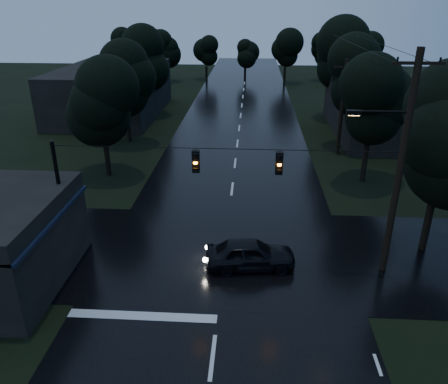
# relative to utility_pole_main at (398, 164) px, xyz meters

# --- Properties ---
(main_road) EXTENTS (12.00, 120.00, 0.02)m
(main_road) POSITION_rel_utility_pole_main_xyz_m (-7.41, 19.00, -5.26)
(main_road) COLOR black
(main_road) RESTS_ON ground
(cross_street) EXTENTS (60.00, 9.00, 0.02)m
(cross_street) POSITION_rel_utility_pole_main_xyz_m (-7.41, 1.00, -5.26)
(cross_street) COLOR black
(cross_street) RESTS_ON ground
(building_far_right) EXTENTS (10.00, 14.00, 4.40)m
(building_far_right) POSITION_rel_utility_pole_main_xyz_m (6.59, 23.00, -3.06)
(building_far_right) COLOR black
(building_far_right) RESTS_ON ground
(building_far_left) EXTENTS (10.00, 16.00, 5.00)m
(building_far_left) POSITION_rel_utility_pole_main_xyz_m (-21.41, 29.00, -2.76)
(building_far_left) COLOR black
(building_far_left) RESTS_ON ground
(utility_pole_main) EXTENTS (3.50, 0.30, 10.00)m
(utility_pole_main) POSITION_rel_utility_pole_main_xyz_m (0.00, 0.00, 0.00)
(utility_pole_main) COLOR black
(utility_pole_main) RESTS_ON ground
(utility_pole_far) EXTENTS (2.00, 0.30, 7.50)m
(utility_pole_far) POSITION_rel_utility_pole_main_xyz_m (0.89, 17.00, -1.38)
(utility_pole_far) COLOR black
(utility_pole_far) RESTS_ON ground
(anchor_pole_left) EXTENTS (0.18, 0.18, 6.00)m
(anchor_pole_left) POSITION_rel_utility_pole_main_xyz_m (-14.91, 0.00, -2.26)
(anchor_pole_left) COLOR black
(anchor_pole_left) RESTS_ON ground
(span_signals) EXTENTS (15.00, 0.37, 1.12)m
(span_signals) POSITION_rel_utility_pole_main_xyz_m (-6.85, -0.01, -0.01)
(span_signals) COLOR black
(span_signals) RESTS_ON ground
(tree_corner_near) EXTENTS (4.48, 4.48, 9.44)m
(tree_corner_near) POSITION_rel_utility_pole_main_xyz_m (2.59, 2.00, 0.74)
(tree_corner_near) COLOR black
(tree_corner_near) RESTS_ON ground
(tree_left_a) EXTENTS (3.92, 3.92, 8.26)m
(tree_left_a) POSITION_rel_utility_pole_main_xyz_m (-16.41, 11.00, -0.02)
(tree_left_a) COLOR black
(tree_left_a) RESTS_ON ground
(tree_left_b) EXTENTS (4.20, 4.20, 8.85)m
(tree_left_b) POSITION_rel_utility_pole_main_xyz_m (-17.01, 19.00, 0.36)
(tree_left_b) COLOR black
(tree_left_b) RESTS_ON ground
(tree_left_c) EXTENTS (4.48, 4.48, 9.44)m
(tree_left_c) POSITION_rel_utility_pole_main_xyz_m (-17.61, 29.00, 0.74)
(tree_left_c) COLOR black
(tree_left_c) RESTS_ON ground
(tree_right_a) EXTENTS (4.20, 4.20, 8.85)m
(tree_right_a) POSITION_rel_utility_pole_main_xyz_m (1.59, 11.00, 0.36)
(tree_right_a) COLOR black
(tree_right_a) RESTS_ON ground
(tree_right_b) EXTENTS (4.48, 4.48, 9.44)m
(tree_right_b) POSITION_rel_utility_pole_main_xyz_m (2.19, 19.00, 0.74)
(tree_right_b) COLOR black
(tree_right_b) RESTS_ON ground
(tree_right_c) EXTENTS (4.76, 4.76, 10.03)m
(tree_right_c) POSITION_rel_utility_pole_main_xyz_m (2.79, 29.00, 1.11)
(tree_right_c) COLOR black
(tree_right_c) RESTS_ON ground
(car) EXTENTS (4.35, 2.12, 1.43)m
(car) POSITION_rel_utility_pole_main_xyz_m (-6.13, -0.17, -4.54)
(car) COLOR black
(car) RESTS_ON ground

